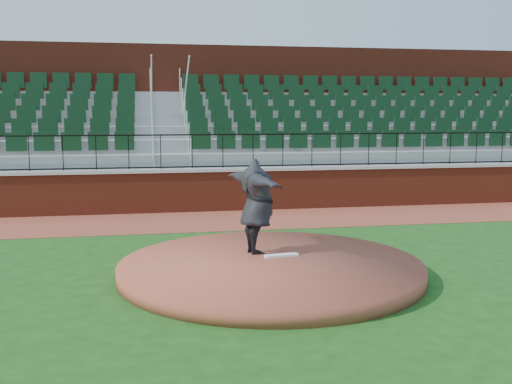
% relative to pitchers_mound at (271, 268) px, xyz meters
% --- Properties ---
extents(ground, '(90.00, 90.00, 0.00)m').
position_rel_pitchers_mound_xyz_m(ground, '(0.06, 0.29, -0.12)').
color(ground, '#174614').
rests_on(ground, ground).
extents(warning_track, '(34.00, 3.20, 0.01)m').
position_rel_pitchers_mound_xyz_m(warning_track, '(0.06, 5.69, -0.12)').
color(warning_track, brown).
rests_on(warning_track, ground).
extents(field_wall, '(34.00, 0.35, 1.20)m').
position_rel_pitchers_mound_xyz_m(field_wall, '(0.06, 7.29, 0.47)').
color(field_wall, maroon).
rests_on(field_wall, ground).
extents(wall_cap, '(34.00, 0.45, 0.10)m').
position_rel_pitchers_mound_xyz_m(wall_cap, '(0.06, 7.29, 1.12)').
color(wall_cap, '#B7B7B7').
rests_on(wall_cap, field_wall).
extents(wall_railing, '(34.00, 0.05, 1.00)m').
position_rel_pitchers_mound_xyz_m(wall_railing, '(0.06, 7.29, 1.67)').
color(wall_railing, black).
rests_on(wall_railing, wall_cap).
extents(seating_stands, '(34.00, 5.10, 4.60)m').
position_rel_pitchers_mound_xyz_m(seating_stands, '(0.06, 10.01, 2.18)').
color(seating_stands, gray).
rests_on(seating_stands, ground).
extents(concourse_wall, '(34.00, 0.50, 5.50)m').
position_rel_pitchers_mound_xyz_m(concourse_wall, '(0.06, 12.81, 2.62)').
color(concourse_wall, maroon).
rests_on(concourse_wall, ground).
extents(pitchers_mound, '(5.56, 5.56, 0.25)m').
position_rel_pitchers_mound_xyz_m(pitchers_mound, '(0.00, 0.00, 0.00)').
color(pitchers_mound, brown).
rests_on(pitchers_mound, ground).
extents(pitching_rubber, '(0.67, 0.24, 0.04)m').
position_rel_pitchers_mound_xyz_m(pitching_rubber, '(0.28, 0.34, 0.15)').
color(pitching_rubber, white).
rests_on(pitching_rubber, pitchers_mound).
extents(pitcher, '(1.12, 2.35, 1.84)m').
position_rel_pitchers_mound_xyz_m(pitcher, '(-0.14, 0.70, 1.05)').
color(pitcher, black).
rests_on(pitcher, pitchers_mound).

